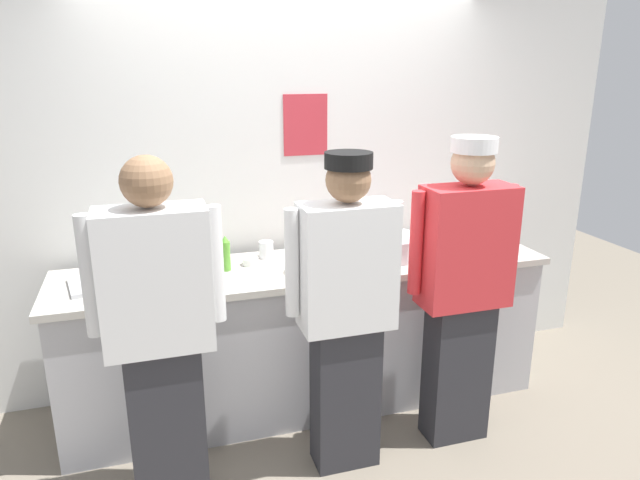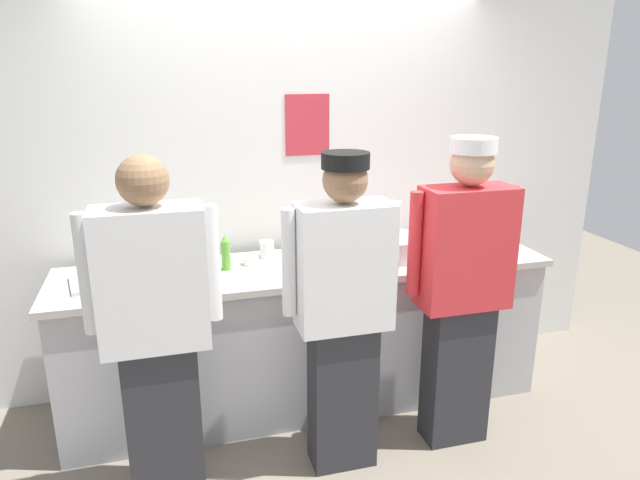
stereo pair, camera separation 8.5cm
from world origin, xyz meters
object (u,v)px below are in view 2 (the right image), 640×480
(chef_center, at_px, (343,308))
(chef_far_right, at_px, (462,287))
(plate_stack_rear, at_px, (480,250))
(mixing_bowl_steel, at_px, (389,247))
(plate_stack_front, at_px, (305,267))
(sheet_tray, at_px, (111,280))
(squeeze_bottle_primary, at_px, (170,261))
(ramekin_yellow_sauce, at_px, (208,269))
(squeeze_bottle_secondary, at_px, (226,253))
(ramekin_green_sauce, at_px, (455,243))
(chef_near_left, at_px, (156,329))
(ramekin_red_sauce, at_px, (251,260))
(deli_cup, at_px, (267,249))

(chef_center, height_order, chef_far_right, chef_far_right)
(plate_stack_rear, xyz_separation_m, mixing_bowl_steel, (-0.58, 0.11, 0.04))
(plate_stack_front, distance_m, plate_stack_rear, 1.15)
(mixing_bowl_steel, bearing_deg, sheet_tray, 179.43)
(squeeze_bottle_primary, relative_size, ramekin_yellow_sauce, 1.96)
(squeeze_bottle_secondary, height_order, ramekin_green_sauce, squeeze_bottle_secondary)
(chef_near_left, bearing_deg, mixing_bowl_steel, 23.98)
(plate_stack_front, bearing_deg, chef_center, -81.33)
(plate_stack_rear, height_order, squeeze_bottle_primary, squeeze_bottle_primary)
(squeeze_bottle_secondary, bearing_deg, chef_far_right, -27.69)
(mixing_bowl_steel, distance_m, ramekin_red_sauce, 0.86)
(ramekin_red_sauce, bearing_deg, squeeze_bottle_secondary, -160.62)
(plate_stack_front, relative_size, mixing_bowl_steel, 0.52)
(ramekin_yellow_sauce, height_order, deli_cup, deli_cup)
(squeeze_bottle_secondary, height_order, deli_cup, squeeze_bottle_secondary)
(chef_center, bearing_deg, squeeze_bottle_secondary, 127.47)
(mixing_bowl_steel, height_order, ramekin_red_sauce, mixing_bowl_steel)
(chef_center, height_order, plate_stack_front, chef_center)
(chef_far_right, height_order, ramekin_red_sauce, chef_far_right)
(sheet_tray, distance_m, ramekin_red_sauce, 0.80)
(squeeze_bottle_primary, height_order, squeeze_bottle_secondary, squeeze_bottle_secondary)
(chef_center, xyz_separation_m, squeeze_bottle_secondary, (-0.51, 0.66, 0.13))
(deli_cup, bearing_deg, ramekin_red_sauce, -138.59)
(plate_stack_rear, bearing_deg, squeeze_bottle_secondary, 174.51)
(chef_center, distance_m, ramekin_yellow_sauce, 0.90)
(chef_near_left, xyz_separation_m, mixing_bowl_steel, (1.41, 0.63, 0.09))
(sheet_tray, relative_size, ramekin_red_sauce, 4.27)
(sheet_tray, bearing_deg, plate_stack_front, -7.75)
(chef_near_left, relative_size, deli_cup, 16.49)
(plate_stack_rear, relative_size, squeeze_bottle_secondary, 1.04)
(sheet_tray, distance_m, ramekin_yellow_sauce, 0.53)
(chef_center, height_order, ramekin_green_sauce, chef_center)
(chef_center, xyz_separation_m, plate_stack_rear, (1.07, 0.51, 0.06))
(chef_near_left, relative_size, ramekin_red_sauce, 17.65)
(ramekin_yellow_sauce, bearing_deg, sheet_tray, -178.77)
(chef_center, relative_size, ramekin_green_sauce, 19.06)
(chef_near_left, height_order, squeeze_bottle_primary, chef_near_left)
(chef_center, bearing_deg, sheet_tray, 151.11)
(squeeze_bottle_secondary, bearing_deg, chef_center, -52.53)
(ramekin_yellow_sauce, bearing_deg, ramekin_green_sauce, 1.92)
(squeeze_bottle_secondary, xyz_separation_m, ramekin_red_sauce, (0.15, 0.05, -0.08))
(sheet_tray, bearing_deg, ramekin_yellow_sauce, 1.23)
(chef_center, height_order, plate_stack_rear, chef_center)
(chef_far_right, bearing_deg, ramekin_green_sauce, 65.11)
(sheet_tray, xyz_separation_m, deli_cup, (0.92, 0.19, 0.04))
(mixing_bowl_steel, height_order, deli_cup, mixing_bowl_steel)
(ramekin_red_sauce, bearing_deg, sheet_tray, -174.13)
(plate_stack_rear, xyz_separation_m, squeeze_bottle_primary, (-1.90, 0.10, 0.06))
(plate_stack_front, xyz_separation_m, deli_cup, (-0.16, 0.33, 0.02))
(mixing_bowl_steel, relative_size, ramekin_yellow_sauce, 3.92)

